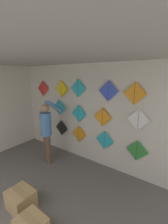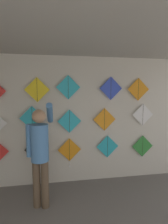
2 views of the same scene
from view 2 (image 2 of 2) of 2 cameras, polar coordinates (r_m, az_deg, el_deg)
back_panel at (r=3.90m, az=-4.17°, el=-2.87°), size 5.51×0.06×2.80m
ceiling_slab at (r=1.96m, az=1.88°, el=30.26°), size 5.51×4.89×0.04m
shopkeeper at (r=3.18m, az=-14.21°, el=-11.78°), size 0.46×0.60×1.86m
kite_1 at (r=3.96m, az=-15.19°, el=-11.74°), size 0.52×0.01×0.52m
kite_2 at (r=3.97m, az=-4.77°, el=-12.55°), size 0.52×0.04×0.65m
kite_3 at (r=4.11m, az=7.66°, el=-11.11°), size 0.52×0.01×0.52m
kite_4 at (r=4.44m, az=18.56°, el=-10.54°), size 0.52×0.01×0.52m
kite_6 at (r=3.81m, az=-16.58°, el=-1.94°), size 0.52×0.01×0.52m
kite_7 at (r=3.81m, az=-4.78°, el=-3.04°), size 0.52×0.01×0.52m
kite_8 at (r=3.94m, az=6.70°, el=-2.44°), size 0.52×0.01×0.52m
kite_9 at (r=4.28m, az=18.67°, el=-0.82°), size 0.52×0.01×0.52m
kite_11 at (r=3.76m, az=-15.08°, el=7.02°), size 0.52×0.01×0.52m
kite_12 at (r=3.75m, az=-5.17°, el=8.03°), size 0.52×0.01×0.52m
kite_13 at (r=3.94m, az=8.77°, el=7.63°), size 0.52×0.01×0.52m
kite_14 at (r=4.18m, az=17.32°, el=7.09°), size 0.52×0.01×0.52m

